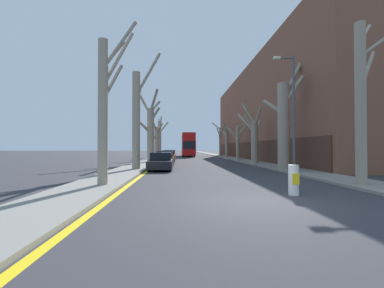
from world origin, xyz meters
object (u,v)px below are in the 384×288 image
Objects in this scene: street_tree_right_1 at (284,122)px; parked_car_0 at (161,162)px; parked_car_3 at (169,155)px; street_tree_right_2 at (254,137)px; street_tree_right_0 at (363,95)px; street_tree_right_4 at (226,141)px; street_tree_left_2 at (150,130)px; parked_car_2 at (168,156)px; street_tree_left_4 at (160,137)px; street_tree_left_1 at (137,117)px; double_decker_bus at (188,144)px; street_tree_left_3 at (156,140)px; lamp_post at (292,108)px; street_tree_right_5 at (220,141)px; street_tree_left_0 at (105,104)px; parked_car_1 at (165,159)px; street_tree_right_3 at (237,140)px; traffic_bollard at (294,180)px.

street_tree_right_1 is 1.87× the size of parked_car_0.
street_tree_right_1 is 1.97× the size of parked_car_3.
street_tree_right_2 is at bearing -50.26° from parked_car_3.
street_tree_right_4 is at bearing 90.42° from street_tree_right_0.
street_tree_right_2 is 1.52× the size of parked_car_3.
street_tree_left_2 reaches higher than street_tree_right_0.
street_tree_right_0 is 1.90× the size of parked_car_2.
street_tree_left_4 is 9.57m from parked_car_3.
street_tree_right_4 is 1.52× the size of parked_car_3.
street_tree_left_1 reaches higher than double_decker_bus.
street_tree_left_2 is at bearing -89.73° from street_tree_left_3.
lamp_post is at bearing -67.49° from parked_car_3.
street_tree_right_2 is 15.92m from street_tree_right_4.
street_tree_right_4 reaches higher than street_tree_left_3.
street_tree_left_4 is at bearing 103.26° from parked_car_3.
street_tree_left_4 is (-0.28, 26.88, -0.42)m from street_tree_left_1.
street_tree_left_1 reaches higher than parked_car_0.
street_tree_right_2 is 0.99× the size of street_tree_right_5.
street_tree_left_0 is 18.81m from street_tree_right_2.
double_decker_bus is 31.66m from parked_car_0.
parked_car_1 is (1.93, -12.79, -2.23)m from street_tree_left_3.
street_tree_right_1 is (11.24, 7.78, 0.05)m from street_tree_left_0.
street_tree_left_2 is 12.31m from street_tree_right_3.
street_tree_right_5 reaches higher than street_tree_right_3.
street_tree_left_0 is 8.30m from traffic_bollard.
street_tree_right_3 is 0.81× the size of street_tree_right_5.
street_tree_left_1 is 0.76× the size of double_decker_bus.
street_tree_right_0 is at bearing -2.33° from street_tree_left_0.
street_tree_right_4 is at bearing 83.56° from traffic_bollard.
street_tree_right_1 reaches higher than parked_car_0.
parked_car_1 is 3.69× the size of traffic_bollard.
street_tree_left_1 reaches higher than street_tree_right_0.
parked_car_1 is (1.85, 13.90, -2.99)m from street_tree_left_0.
parked_car_2 is (2.08, -14.86, -2.99)m from street_tree_left_4.
parked_car_0 is at bearing 77.88° from street_tree_left_0.
street_tree_right_2 is (-0.26, 15.64, -1.19)m from street_tree_right_0.
street_tree_right_4 is 24.42m from parked_car_0.
street_tree_right_3 is 8.07m from street_tree_right_4.
street_tree_left_4 reaches higher than double_decker_bus.
street_tree_right_1 reaches higher than street_tree_left_4.
street_tree_left_1 is 13.09m from street_tree_right_2.
lamp_post reaches higher than street_tree_left_4.
street_tree_left_0 is at bearing -126.15° from street_tree_right_2.
street_tree_left_2 is 1.93× the size of parked_car_0.
street_tree_left_0 is 39.41m from street_tree_right_5.
street_tree_left_0 is 1.13× the size of street_tree_right_2.
street_tree_right_2 is (11.16, -11.51, -0.03)m from street_tree_left_3.
lamp_post reaches higher than parked_car_2.
street_tree_left_3 is 2.97m from parked_car_3.
street_tree_right_5 is (-0.09, 38.22, -0.95)m from street_tree_right_0.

